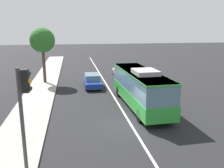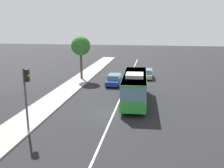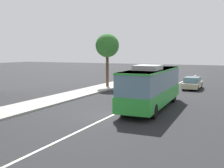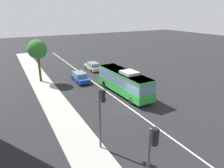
{
  "view_description": "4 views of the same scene",
  "coord_description": "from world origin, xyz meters",
  "px_view_note": "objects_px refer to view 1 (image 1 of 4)",
  "views": [
    {
      "loc": [
        -15.64,
        3.96,
        6.84
      ],
      "look_at": [
        2.91,
        0.86,
        2.3
      ],
      "focal_mm": 38.5,
      "sensor_mm": 36.0,
      "label": 1
    },
    {
      "loc": [
        -22.81,
        -3.46,
        8.46
      ],
      "look_at": [
        2.31,
        0.59,
        2.29
      ],
      "focal_mm": 39.73,
      "sensor_mm": 36.0,
      "label": 2
    },
    {
      "loc": [
        -17.43,
        -8.25,
        4.46
      ],
      "look_at": [
        3.1,
        1.48,
        1.82
      ],
      "focal_mm": 44.8,
      "sensor_mm": 36.0,
      "label": 3
    },
    {
      "loc": [
        -18.22,
        11.98,
        10.62
      ],
      "look_at": [
        3.32,
        0.29,
        1.83
      ],
      "focal_mm": 32.51,
      "sensor_mm": 36.0,
      "label": 4
    }
  ],
  "objects_px": {
    "sedan_blue": "(92,81)",
    "street_tree_kerbside_left": "(42,41)",
    "transit_bus": "(140,86)",
    "sedan_beige_ahead": "(121,71)",
    "traffic_light_near_corner": "(24,106)"
  },
  "relations": [
    {
      "from": "sedan_beige_ahead",
      "to": "traffic_light_near_corner",
      "type": "height_order",
      "value": "traffic_light_near_corner"
    },
    {
      "from": "transit_bus",
      "to": "traffic_light_near_corner",
      "type": "bearing_deg",
      "value": 137.76
    },
    {
      "from": "transit_bus",
      "to": "traffic_light_near_corner",
      "type": "distance_m",
      "value": 12.16
    },
    {
      "from": "transit_bus",
      "to": "sedan_blue",
      "type": "bearing_deg",
      "value": 22.05
    },
    {
      "from": "sedan_beige_ahead",
      "to": "traffic_light_near_corner",
      "type": "distance_m",
      "value": 24.05
    },
    {
      "from": "traffic_light_near_corner",
      "to": "street_tree_kerbside_left",
      "type": "distance_m",
      "value": 19.76
    },
    {
      "from": "transit_bus",
      "to": "sedan_blue",
      "type": "xyz_separation_m",
      "value": [
        7.72,
        3.47,
        -1.09
      ]
    },
    {
      "from": "traffic_light_near_corner",
      "to": "street_tree_kerbside_left",
      "type": "bearing_deg",
      "value": 99.5
    },
    {
      "from": "sedan_blue",
      "to": "traffic_light_near_corner",
      "type": "bearing_deg",
      "value": -13.42
    },
    {
      "from": "street_tree_kerbside_left",
      "to": "sedan_blue",
      "type": "bearing_deg",
      "value": -115.94
    },
    {
      "from": "sedan_blue",
      "to": "street_tree_kerbside_left",
      "type": "xyz_separation_m",
      "value": [
        2.72,
        5.6,
        4.44
      ]
    },
    {
      "from": "transit_bus",
      "to": "street_tree_kerbside_left",
      "type": "relative_size",
      "value": 1.51
    },
    {
      "from": "sedan_beige_ahead",
      "to": "street_tree_kerbside_left",
      "type": "relative_size",
      "value": 0.67
    },
    {
      "from": "transit_bus",
      "to": "sedan_beige_ahead",
      "type": "bearing_deg",
      "value": -6.61
    },
    {
      "from": "sedan_beige_ahead",
      "to": "sedan_blue",
      "type": "distance_m",
      "value": 6.94
    }
  ]
}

